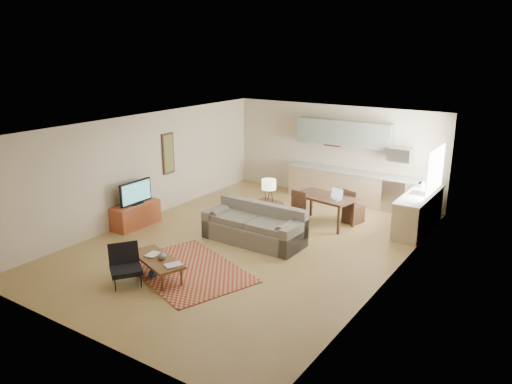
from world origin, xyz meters
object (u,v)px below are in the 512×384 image
Objects in this scene: coffee_table at (158,268)px; armchair at (126,266)px; dining_table at (324,210)px; tv_credenza at (136,215)px; sofa at (254,224)px; console_table at (269,215)px.

armchair is at bearing -99.08° from coffee_table.
tv_credenza is at bearing -135.55° from dining_table.
armchair is (-0.83, -3.08, -0.05)m from sofa.
console_table is 1.44m from dining_table.
console_table is (2.86, 1.65, 0.06)m from tv_credenza.
dining_table reaches higher than armchair.
sofa is 0.92m from console_table.
sofa reaches higher than armchair.
armchair is 4.03m from console_table.
dining_table is at bearing 67.74° from sofa.
coffee_table is 3.47m from console_table.
console_table is at bearing 30.01° from tv_credenza.
tv_credenza is (-2.49, 1.80, 0.09)m from coffee_table.
coffee_table is at bearing -97.39° from dining_table.
console_table is at bearing 101.30° from sofa.
console_table reaches higher than tv_credenza.
sofa is at bearing -70.94° from console_table.
coffee_table is at bearing 6.68° from armchair.
coffee_table is 3.07m from tv_credenza.
armchair reaches higher than coffee_table.
sofa is 2.62m from coffee_table.
armchair is at bearing -104.19° from sofa.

